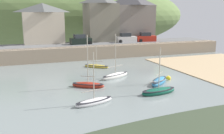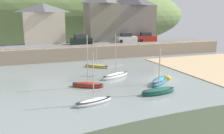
% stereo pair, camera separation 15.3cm
% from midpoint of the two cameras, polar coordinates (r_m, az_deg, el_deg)
% --- Properties ---
extents(ground, '(48.00, 41.00, 0.61)m').
position_cam_midpoint_polar(ground, '(26.70, 23.57, -6.75)').
color(ground, gray).
extents(quay_seawall, '(48.00, 9.40, 2.40)m').
position_cam_midpoint_polar(quay_seawall, '(48.43, -0.30, 3.82)').
color(quay_seawall, gray).
rests_on(quay_seawall, ground).
extents(hillside_backdrop, '(80.00, 44.00, 21.87)m').
position_cam_midpoint_polar(hillside_backdrop, '(84.24, -9.68, 11.47)').
color(hillside_backdrop, '#5B723D').
rests_on(hillside_backdrop, ground).
extents(waterfront_building_left, '(8.06, 5.34, 7.94)m').
position_cam_midpoint_polar(waterfront_building_left, '(52.90, -15.48, 9.62)').
color(waterfront_building_left, beige).
rests_on(waterfront_building_left, ground).
extents(waterfront_building_centre, '(6.84, 6.10, 9.87)m').
position_cam_midpoint_polar(waterfront_building_centre, '(55.37, -2.67, 11.13)').
color(waterfront_building_centre, '#716C5C').
rests_on(waterfront_building_centre, ground).
extents(waterfront_building_right, '(9.11, 6.08, 10.19)m').
position_cam_midpoint_polar(waterfront_building_right, '(58.17, 4.60, 11.32)').
color(waterfront_building_right, '#6D655D').
rests_on(waterfront_building_right, ground).
extents(church_with_spire, '(3.00, 3.00, 15.05)m').
position_cam_midpoint_polar(church_with_spire, '(62.72, 4.87, 13.74)').
color(church_with_spire, gray).
rests_on(church_with_spire, ground).
extents(sailboat_blue_trim, '(4.52, 2.67, 5.95)m').
position_cam_midpoint_polar(sailboat_blue_trim, '(33.09, 0.66, -1.95)').
color(sailboat_blue_trim, silver).
rests_on(sailboat_blue_trim, ground).
extents(sailboat_far_left, '(4.08, 2.01, 5.07)m').
position_cam_midpoint_polar(sailboat_far_left, '(23.77, -4.28, -7.81)').
color(sailboat_far_left, silver).
rests_on(sailboat_far_left, ground).
extents(dinghy_open_wooden, '(3.92, 3.60, 4.58)m').
position_cam_midpoint_polar(dinghy_open_wooden, '(30.94, 10.54, -3.18)').
color(dinghy_open_wooden, teal).
rests_on(dinghy_open_wooden, ground).
extents(fishing_boat_green, '(3.90, 3.08, 6.17)m').
position_cam_midpoint_polar(fishing_boat_green, '(29.09, -5.60, -4.04)').
color(fishing_boat_green, '#A02718').
rests_on(fishing_boat_green, ground).
extents(motorboat_with_cabin, '(3.76, 3.51, 3.77)m').
position_cam_midpoint_polar(motorboat_with_cabin, '(39.46, -3.68, 0.20)').
color(motorboat_with_cabin, gold).
rests_on(motorboat_with_cabin, ground).
extents(sailboat_white_hull, '(4.33, 1.89, 4.93)m').
position_cam_midpoint_polar(sailboat_white_hull, '(27.13, 10.38, -5.41)').
color(sailboat_white_hull, '#12513C').
rests_on(sailboat_white_hull, ground).
extents(parked_car_near_slipway, '(4.20, 1.97, 1.95)m').
position_cam_midpoint_polar(parked_car_near_slipway, '(49.75, -7.26, 6.09)').
color(parked_car_near_slipway, black).
rests_on(parked_car_near_slipway, ground).
extents(parked_car_by_wall, '(4.24, 2.07, 1.95)m').
position_cam_midpoint_polar(parked_car_by_wall, '(52.87, 3.18, 6.52)').
color(parked_car_by_wall, white).
rests_on(parked_car_by_wall, ground).
extents(parked_car_end_of_row, '(4.27, 2.17, 1.95)m').
position_cam_midpoint_polar(parked_car_end_of_row, '(54.90, 7.64, 6.64)').
color(parked_car_end_of_row, red).
rests_on(parked_car_end_of_row, ground).
extents(mooring_buoy, '(0.62, 0.62, 0.62)m').
position_cam_midpoint_polar(mooring_buoy, '(32.97, 12.56, -2.49)').
color(mooring_buoy, yellow).
rests_on(mooring_buoy, ground).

